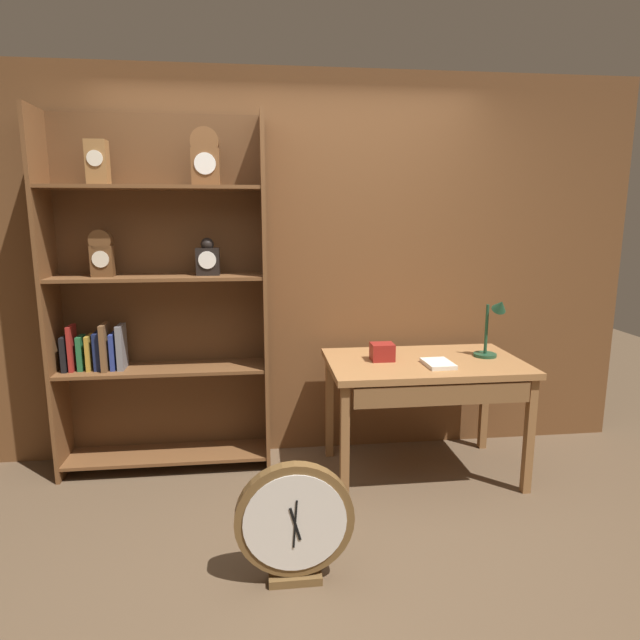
% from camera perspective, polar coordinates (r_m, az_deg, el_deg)
% --- Properties ---
extents(ground_plane, '(10.00, 10.00, 0.00)m').
position_cam_1_polar(ground_plane, '(2.88, -0.47, -24.38)').
color(ground_plane, brown).
extents(back_wood_panel, '(4.80, 0.05, 2.60)m').
position_cam_1_polar(back_wood_panel, '(3.73, -2.84, 5.37)').
color(back_wood_panel, brown).
rests_on(back_wood_panel, ground).
extents(bookshelf, '(1.35, 0.34, 2.29)m').
position_cam_1_polar(bookshelf, '(3.61, -16.81, 2.16)').
color(bookshelf, brown).
rests_on(bookshelf, ground).
extents(workbench, '(1.22, 0.75, 0.77)m').
position_cam_1_polar(workbench, '(3.49, 11.04, -5.64)').
color(workbench, '#9E6B3D').
rests_on(workbench, ground).
extents(desk_lamp, '(0.18, 0.18, 0.40)m').
position_cam_1_polar(desk_lamp, '(3.62, 17.76, -0.71)').
color(desk_lamp, '#1E472D').
rests_on(desk_lamp, workbench).
extents(toolbox_small, '(0.14, 0.12, 0.11)m').
position_cam_1_polar(toolbox_small, '(3.43, 6.58, -3.36)').
color(toolbox_small, maroon).
rests_on(toolbox_small, workbench).
extents(open_repair_manual, '(0.17, 0.23, 0.02)m').
position_cam_1_polar(open_repair_manual, '(3.38, 12.36, -4.52)').
color(open_repair_manual, silver).
rests_on(open_repair_manual, workbench).
extents(round_clock_large, '(0.55, 0.11, 0.59)m').
position_cam_1_polar(round_clock_large, '(2.62, -2.69, -20.57)').
color(round_clock_large, brown).
rests_on(round_clock_large, ground).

